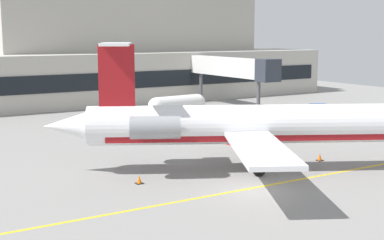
# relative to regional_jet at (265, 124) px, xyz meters

# --- Properties ---
(ground) EXTENTS (120.00, 120.00, 0.11)m
(ground) POSITION_rel_regional_jet_xyz_m (-3.82, -3.80, -3.31)
(ground) COLOR gray
(terminal_building) EXTENTS (74.36, 13.81, 20.60)m
(terminal_building) POSITION_rel_regional_jet_xyz_m (6.42, 43.73, 4.55)
(terminal_building) COLOR #B7B2A8
(terminal_building) RESTS_ON ground
(jet_bridge_west) EXTENTS (2.40, 17.13, 6.65)m
(jet_bridge_west) POSITION_rel_regional_jet_xyz_m (16.58, 26.93, 1.99)
(jet_bridge_west) COLOR silver
(jet_bridge_west) RESTS_ON ground
(regional_jet) EXTENTS (28.97, 21.32, 8.97)m
(regional_jet) POSITION_rel_regional_jet_xyz_m (0.00, 0.00, 0.00)
(regional_jet) COLOR white
(regional_jet) RESTS_ON ground
(baggage_tug) EXTENTS (3.17, 3.34, 1.96)m
(baggage_tug) POSITION_rel_regional_jet_xyz_m (12.04, 8.73, -2.37)
(baggage_tug) COLOR #E5B20C
(baggage_tug) RESTS_ON ground
(pushback_tractor) EXTENTS (3.24, 3.88, 2.13)m
(pushback_tractor) POSITION_rel_regional_jet_xyz_m (17.75, 13.12, -2.29)
(pushback_tractor) COLOR #1E4CB2
(pushback_tractor) RESTS_ON ground
(fuel_tank) EXTENTS (7.89, 2.50, 2.29)m
(fuel_tank) POSITION_rel_regional_jet_xyz_m (7.89, 26.18, -1.96)
(fuel_tank) COLOR white
(fuel_tank) RESTS_ON ground
(safety_cone_alpha) EXTENTS (0.47, 0.47, 0.55)m
(safety_cone_alpha) POSITION_rel_regional_jet_xyz_m (-9.22, 1.28, -3.01)
(safety_cone_alpha) COLOR orange
(safety_cone_alpha) RESTS_ON ground
(safety_cone_bravo) EXTENTS (0.47, 0.47, 0.55)m
(safety_cone_bravo) POSITION_rel_regional_jet_xyz_m (5.35, -0.05, -3.01)
(safety_cone_bravo) COLOR orange
(safety_cone_bravo) RESTS_ON ground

